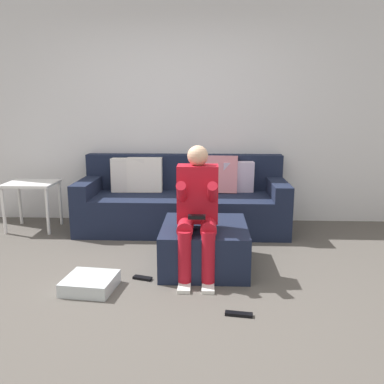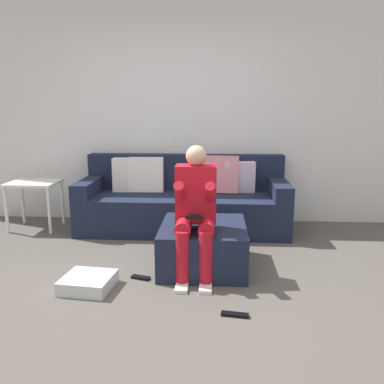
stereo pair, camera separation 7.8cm
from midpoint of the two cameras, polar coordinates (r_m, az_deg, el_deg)
name	(u,v)px [view 1 (the left image)]	position (r m, az deg, el deg)	size (l,w,h in m)	color
ground_plane	(159,297)	(3.16, -5.49, -14.72)	(7.62, 7.62, 0.00)	#544F49
wall_back	(179,109)	(5.02, -2.35, 11.71)	(5.86, 0.10, 2.78)	silver
couch_sectional	(182,201)	(4.72, -1.87, -1.36)	(2.39, 0.87, 0.86)	#192138
ottoman	(204,246)	(3.63, 1.17, -7.69)	(0.76, 0.83, 0.39)	#192138
person_seated	(197,207)	(3.33, 0.10, -2.18)	(0.34, 0.57, 1.11)	red
storage_bin	(90,283)	(3.35, -15.02, -12.48)	(0.38, 0.37, 0.11)	silver
side_table	(32,190)	(5.03, -22.35, 0.29)	(0.56, 0.46, 0.56)	white
remote_near_ottoman	(239,314)	(2.91, 5.92, -16.98)	(0.19, 0.05, 0.02)	black
remote_by_storage_bin	(142,278)	(3.46, -7.75, -12.09)	(0.16, 0.06, 0.02)	black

